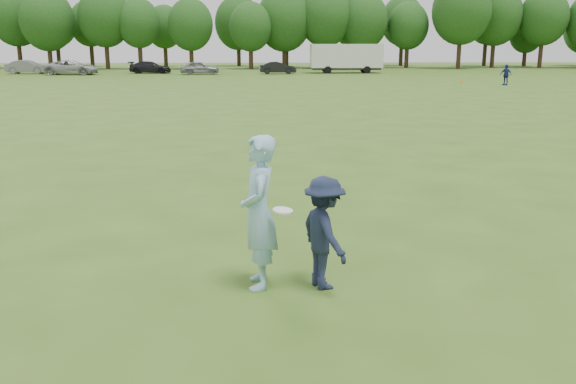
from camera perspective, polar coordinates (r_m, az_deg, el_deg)
name	(u,v)px	position (r m, az deg, el deg)	size (l,w,h in m)	color
ground	(310,272)	(9.04, 2.11, -7.53)	(200.00, 200.00, 0.00)	#355517
thrower	(259,213)	(8.24, -2.75, -1.93)	(0.77, 0.50, 2.11)	#8EBFDB
defender	(324,233)	(8.29, 3.42, -3.83)	(1.01, 0.58, 1.56)	#1A223A
player_far_b	(506,75)	(52.58, 19.71, 10.29)	(0.97, 0.40, 1.65)	navy
car_b	(28,67)	(73.78, -23.19, 10.70)	(1.56, 4.47, 1.47)	slate
car_c	(72,67)	(70.06, -19.57, 10.93)	(2.55, 5.53, 1.54)	#A2A1A6
car_d	(150,67)	(70.88, -12.77, 11.31)	(1.86, 4.57, 1.33)	black
car_e	(200,68)	(67.47, -8.27, 11.43)	(1.67, 4.15, 1.41)	gray
car_f	(278,68)	(67.97, -0.96, 11.54)	(1.39, 3.98, 1.31)	black
field_cone	(462,81)	(54.12, 15.95, 9.92)	(0.28, 0.28, 0.30)	#E7540C
disc_in_play	(283,211)	(8.05, -0.50, -1.75)	(0.31, 0.31, 0.07)	white
cargo_trailer	(346,57)	(70.39, 5.47, 12.47)	(9.00, 2.75, 3.20)	silver
treeline	(284,20)	(85.42, -0.42, 15.75)	(130.35, 18.39, 11.74)	#332114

